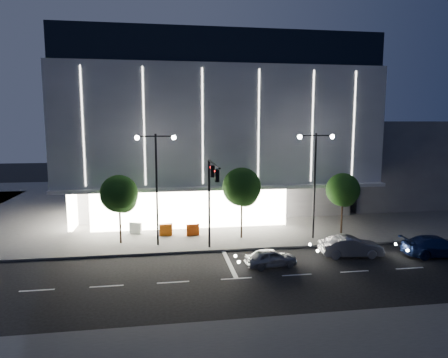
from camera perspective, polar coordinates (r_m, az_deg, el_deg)
name	(u,v)px	position (r m, az deg, el deg)	size (l,w,h in m)	color
ground	(203,272)	(27.26, -3.04, -13.09)	(160.00, 160.00, 0.00)	black
sidewalk_museum	(223,200)	(50.83, -0.12, -3.08)	(70.00, 40.00, 0.15)	#474747
museum	(209,128)	(47.95, -2.23, 7.32)	(30.00, 25.80, 18.00)	#4C4C51
annex_building	(378,160)	(57.15, 21.20, 2.59)	(16.00, 20.00, 10.00)	#4C4C51
traffic_mast	(211,189)	(29.27, -1.82, -1.41)	(0.33, 5.89, 7.07)	black
street_lamp_west	(156,173)	(31.57, -9.64, 0.87)	(3.16, 0.36, 9.00)	black
street_lamp_east	(315,170)	(33.94, 12.88, 1.27)	(3.16, 0.36, 9.00)	black
tree_left	(120,196)	(33.05, -14.70, -2.34)	(3.02, 3.02, 5.72)	black
tree_mid	(242,189)	(33.44, 2.58, -1.44)	(3.25, 3.25, 6.15)	black
tree_right	(343,192)	(36.35, 16.63, -1.73)	(2.91, 2.91, 5.51)	black
car_lead	(271,258)	(28.13, 6.71, -11.12)	(1.46, 3.63, 1.24)	#979A9E
car_second	(351,247)	(31.35, 17.66, -9.18)	(1.59, 4.56, 1.50)	#919298
car_third	(437,246)	(33.93, 28.10, -8.46)	(2.08, 5.13, 1.49)	navy
barrier_a	(166,230)	(35.07, -8.36, -7.24)	(1.10, 0.25, 1.00)	#DB580C
barrier_b	(136,228)	(36.21, -12.52, -6.86)	(1.10, 0.25, 1.00)	silver
barrier_c	(193,230)	(34.88, -4.47, -7.26)	(1.10, 0.25, 1.00)	#F04C0D
barrier_d	(166,229)	(35.35, -8.28, -7.11)	(1.10, 0.25, 1.00)	silver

